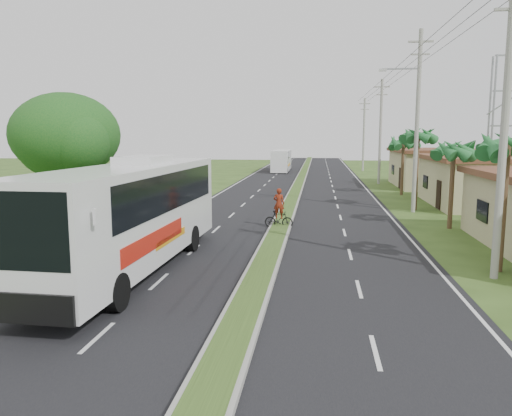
# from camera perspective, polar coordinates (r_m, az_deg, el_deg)

# --- Properties ---
(ground) EXTENTS (180.00, 180.00, 0.00)m
(ground) POSITION_cam_1_polar(r_m,az_deg,el_deg) (17.51, 0.06, -8.87)
(ground) COLOR #2F481A
(ground) RESTS_ON ground
(road_asphalt) EXTENTS (14.00, 160.00, 0.02)m
(road_asphalt) POSITION_cam_1_polar(r_m,az_deg,el_deg) (37.02, 3.89, 0.27)
(road_asphalt) COLOR black
(road_asphalt) RESTS_ON ground
(median_strip) EXTENTS (1.20, 160.00, 0.18)m
(median_strip) POSITION_cam_1_polar(r_m,az_deg,el_deg) (37.01, 3.89, 0.41)
(median_strip) COLOR gray
(median_strip) RESTS_ON ground
(lane_edge_left) EXTENTS (0.12, 160.00, 0.01)m
(lane_edge_left) POSITION_cam_1_polar(r_m,az_deg,el_deg) (37.99, -6.25, 0.43)
(lane_edge_left) COLOR silver
(lane_edge_left) RESTS_ON ground
(lane_edge_right) EXTENTS (0.12, 160.00, 0.01)m
(lane_edge_right) POSITION_cam_1_polar(r_m,az_deg,el_deg) (37.25, 14.23, 0.07)
(lane_edge_right) COLOR silver
(lane_edge_right) RESTS_ON ground
(shop_mid) EXTENTS (7.60, 10.60, 3.67)m
(shop_mid) POSITION_cam_1_polar(r_m,az_deg,el_deg) (40.54, 24.28, 2.88)
(shop_mid) COLOR tan
(shop_mid) RESTS_ON ground
(shop_far) EXTENTS (8.60, 11.60, 3.82)m
(shop_far) POSITION_cam_1_polar(r_m,az_deg,el_deg) (54.03, 19.96, 4.36)
(shop_far) COLOR tan
(shop_far) RESTS_ON ground
(palm_verge_a) EXTENTS (2.40, 2.40, 5.45)m
(palm_verge_a) POSITION_cam_1_polar(r_m,az_deg,el_deg) (20.80, 26.80, 6.24)
(palm_verge_a) COLOR #473321
(palm_verge_a) RESTS_ON ground
(palm_verge_b) EXTENTS (2.40, 2.40, 5.05)m
(palm_verge_b) POSITION_cam_1_polar(r_m,az_deg,el_deg) (29.54, 21.66, 6.14)
(palm_verge_b) COLOR #473321
(palm_verge_b) RESTS_ON ground
(palm_verge_c) EXTENTS (2.40, 2.40, 5.85)m
(palm_verge_c) POSITION_cam_1_polar(r_m,az_deg,el_deg) (36.23, 18.04, 7.82)
(palm_verge_c) COLOR #473321
(palm_verge_c) RESTS_ON ground
(palm_verge_d) EXTENTS (2.40, 2.40, 5.25)m
(palm_verge_d) POSITION_cam_1_polar(r_m,az_deg,el_deg) (45.19, 16.50, 7.17)
(palm_verge_d) COLOR #473321
(palm_verge_d) RESTS_ON ground
(shade_tree) EXTENTS (6.30, 6.00, 7.54)m
(shade_tree) POSITION_cam_1_polar(r_m,az_deg,el_deg) (30.16, -21.07, 7.48)
(shade_tree) COLOR #473321
(shade_tree) RESTS_ON ground
(utility_pole_a) EXTENTS (1.60, 0.28, 11.00)m
(utility_pole_a) POSITION_cam_1_polar(r_m,az_deg,el_deg) (19.69, 26.57, 8.91)
(utility_pole_a) COLOR gray
(utility_pole_a) RESTS_ON ground
(utility_pole_b) EXTENTS (3.20, 0.28, 12.00)m
(utility_pole_b) POSITION_cam_1_polar(r_m,az_deg,el_deg) (35.21, 17.90, 9.67)
(utility_pole_b) COLOR gray
(utility_pole_b) RESTS_ON ground
(utility_pole_c) EXTENTS (1.60, 0.28, 11.00)m
(utility_pole_c) POSITION_cam_1_polar(r_m,az_deg,el_deg) (54.98, 14.04, 8.58)
(utility_pole_c) COLOR gray
(utility_pole_c) RESTS_ON ground
(utility_pole_d) EXTENTS (1.60, 0.28, 10.50)m
(utility_pole_d) POSITION_cam_1_polar(r_m,az_deg,el_deg) (74.88, 12.22, 8.30)
(utility_pole_d) COLOR gray
(utility_pole_d) RESTS_ON ground
(coach_bus_main) EXTENTS (3.24, 13.58, 4.36)m
(coach_bus_main) POSITION_cam_1_polar(r_m,az_deg,el_deg) (19.44, -13.93, -0.14)
(coach_bus_main) COLOR silver
(coach_bus_main) RESTS_ON ground
(coach_bus_far) EXTENTS (2.37, 10.52, 3.06)m
(coach_bus_far) POSITION_cam_1_polar(r_m,az_deg,el_deg) (72.64, 2.95, 5.58)
(coach_bus_far) COLOR white
(coach_bus_far) RESTS_ON ground
(motorcyclist) EXTENTS (1.64, 0.59, 2.25)m
(motorcyclist) POSITION_cam_1_polar(r_m,az_deg,el_deg) (27.98, 2.62, -0.62)
(motorcyclist) COLOR black
(motorcyclist) RESTS_ON ground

